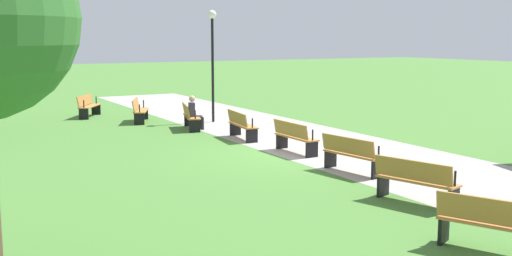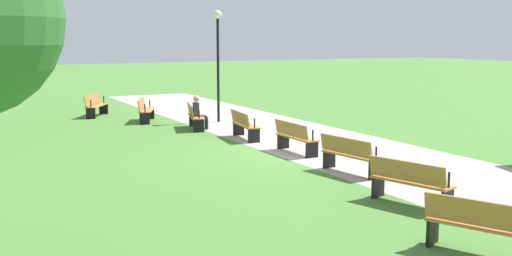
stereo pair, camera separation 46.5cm
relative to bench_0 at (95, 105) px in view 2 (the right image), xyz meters
The scene contains 12 objects.
ground_plane 11.02m from the bench_0, 16.56° to the left, with size 120.00×120.00×0.00m, color #477A33.
path_paving 11.54m from the bench_0, 23.79° to the left, with size 37.00×4.42×0.01m, color #A39E99.
bench_0 is the anchor object (origin of this frame).
bench_1 2.78m from the bench_0, 28.42° to the left, with size 1.69×1.11×0.89m.
bench_2 5.55m from the bench_0, 24.35° to the left, with size 1.71×0.92×0.89m.
bench_3 8.29m from the bench_0, 20.29° to the left, with size 1.69×0.70×0.89m.
bench_4 10.99m from the bench_0, 16.23° to the left, with size 1.64×0.47×0.89m.
bench_5 13.64m from the bench_0, 12.17° to the left, with size 1.69×0.70×0.89m.
bench_6 16.21m from the bench_0, ahead, with size 1.71×0.92×0.89m.
bench_7 18.71m from the bench_0, ahead, with size 1.69×1.11×0.89m.
person_seated 5.74m from the bench_0, 24.61° to the left, with size 0.44×0.58×1.20m.
lamp_post 5.88m from the bench_0, 45.14° to the left, with size 0.32×0.32×4.20m.
Camera 2 is at (14.11, -8.72, 3.21)m, focal length 42.34 mm.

